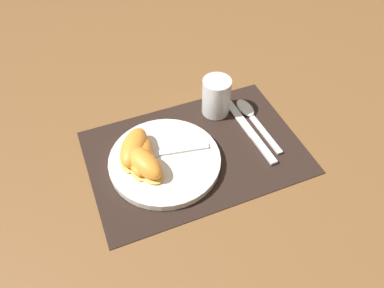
{
  "coord_description": "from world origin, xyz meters",
  "views": [
    {
      "loc": [
        -0.21,
        -0.5,
        0.64
      ],
      "look_at": [
        -0.01,
        0.01,
        0.02
      ],
      "focal_mm": 35.0,
      "sensor_mm": 36.0,
      "label": 1
    }
  ],
  "objects_px": {
    "fork": "(161,152)",
    "citrus_wedge_2": "(144,163)",
    "citrus_wedge_0": "(134,148)",
    "citrus_wedge_1": "(141,155)",
    "spoon": "(250,115)",
    "knife": "(251,132)",
    "plate": "(165,161)",
    "juice_glass": "(216,98)"
  },
  "relations": [
    {
      "from": "spoon",
      "to": "knife",
      "type": "bearing_deg",
      "value": -117.54
    },
    {
      "from": "spoon",
      "to": "citrus_wedge_0",
      "type": "height_order",
      "value": "citrus_wedge_0"
    },
    {
      "from": "citrus_wedge_0",
      "to": "knife",
      "type": "bearing_deg",
      "value": -5.39
    },
    {
      "from": "knife",
      "to": "spoon",
      "type": "height_order",
      "value": "spoon"
    },
    {
      "from": "spoon",
      "to": "citrus_wedge_2",
      "type": "distance_m",
      "value": 0.3
    },
    {
      "from": "citrus_wedge_1",
      "to": "citrus_wedge_0",
      "type": "bearing_deg",
      "value": 113.45
    },
    {
      "from": "spoon",
      "to": "citrus_wedge_1",
      "type": "distance_m",
      "value": 0.29
    },
    {
      "from": "plate",
      "to": "spoon",
      "type": "distance_m",
      "value": 0.25
    },
    {
      "from": "spoon",
      "to": "fork",
      "type": "distance_m",
      "value": 0.25
    },
    {
      "from": "plate",
      "to": "knife",
      "type": "distance_m",
      "value": 0.21
    },
    {
      "from": "plate",
      "to": "juice_glass",
      "type": "xyz_separation_m",
      "value": [
        0.17,
        0.11,
        0.03
      ]
    },
    {
      "from": "citrus_wedge_0",
      "to": "fork",
      "type": "bearing_deg",
      "value": -17.92
    },
    {
      "from": "plate",
      "to": "knife",
      "type": "height_order",
      "value": "plate"
    },
    {
      "from": "juice_glass",
      "to": "knife",
      "type": "xyz_separation_m",
      "value": [
        0.05,
        -0.1,
        -0.04
      ]
    },
    {
      "from": "citrus_wedge_1",
      "to": "fork",
      "type": "bearing_deg",
      "value": 3.17
    },
    {
      "from": "citrus_wedge_0",
      "to": "citrus_wedge_1",
      "type": "xyz_separation_m",
      "value": [
        0.01,
        -0.02,
        -0.0
      ]
    },
    {
      "from": "citrus_wedge_0",
      "to": "plate",
      "type": "bearing_deg",
      "value": -33.02
    },
    {
      "from": "plate",
      "to": "citrus_wedge_1",
      "type": "bearing_deg",
      "value": 161.28
    },
    {
      "from": "fork",
      "to": "plate",
      "type": "bearing_deg",
      "value": -87.49
    },
    {
      "from": "plate",
      "to": "knife",
      "type": "xyz_separation_m",
      "value": [
        0.21,
        0.01,
        -0.01
      ]
    },
    {
      "from": "spoon",
      "to": "citrus_wedge_1",
      "type": "height_order",
      "value": "citrus_wedge_1"
    },
    {
      "from": "knife",
      "to": "spoon",
      "type": "relative_size",
      "value": 1.14
    },
    {
      "from": "knife",
      "to": "fork",
      "type": "relative_size",
      "value": 1.21
    },
    {
      "from": "fork",
      "to": "citrus_wedge_2",
      "type": "distance_m",
      "value": 0.06
    },
    {
      "from": "knife",
      "to": "citrus_wedge_0",
      "type": "height_order",
      "value": "citrus_wedge_0"
    },
    {
      "from": "fork",
      "to": "citrus_wedge_1",
      "type": "height_order",
      "value": "citrus_wedge_1"
    },
    {
      "from": "knife",
      "to": "citrus_wedge_1",
      "type": "distance_m",
      "value": 0.26
    },
    {
      "from": "spoon",
      "to": "citrus_wedge_0",
      "type": "distance_m",
      "value": 0.3
    },
    {
      "from": "fork",
      "to": "citrus_wedge_0",
      "type": "xyz_separation_m",
      "value": [
        -0.05,
        0.02,
        0.02
      ]
    },
    {
      "from": "citrus_wedge_1",
      "to": "plate",
      "type": "bearing_deg",
      "value": -18.72
    },
    {
      "from": "knife",
      "to": "citrus_wedge_1",
      "type": "bearing_deg",
      "value": 178.81
    },
    {
      "from": "plate",
      "to": "fork",
      "type": "xyz_separation_m",
      "value": [
        -0.0,
        0.02,
        0.01
      ]
    },
    {
      "from": "citrus_wedge_2",
      "to": "plate",
      "type": "bearing_deg",
      "value": 14.16
    },
    {
      "from": "fork",
      "to": "citrus_wedge_1",
      "type": "xyz_separation_m",
      "value": [
        -0.05,
        -0.0,
        0.01
      ]
    },
    {
      "from": "knife",
      "to": "citrus_wedge_2",
      "type": "bearing_deg",
      "value": -175.16
    },
    {
      "from": "juice_glass",
      "to": "fork",
      "type": "xyz_separation_m",
      "value": [
        -0.17,
        -0.09,
        -0.02
      ]
    },
    {
      "from": "juice_glass",
      "to": "spoon",
      "type": "xyz_separation_m",
      "value": [
        0.07,
        -0.05,
        -0.04
      ]
    },
    {
      "from": "fork",
      "to": "citrus_wedge_2",
      "type": "relative_size",
      "value": 1.53
    },
    {
      "from": "juice_glass",
      "to": "citrus_wedge_0",
      "type": "distance_m",
      "value": 0.24
    },
    {
      "from": "juice_glass",
      "to": "citrus_wedge_0",
      "type": "height_order",
      "value": "juice_glass"
    },
    {
      "from": "knife",
      "to": "citrus_wedge_0",
      "type": "bearing_deg",
      "value": 174.61
    },
    {
      "from": "spoon",
      "to": "fork",
      "type": "bearing_deg",
      "value": -170.04
    }
  ]
}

